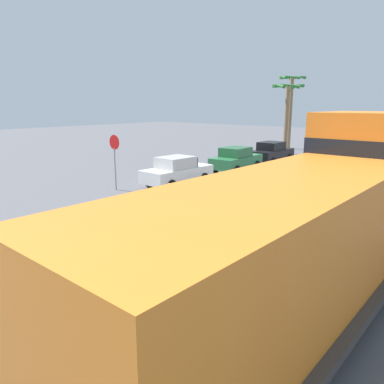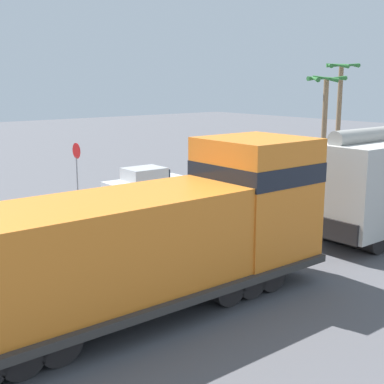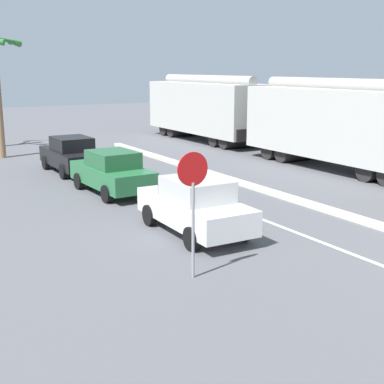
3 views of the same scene
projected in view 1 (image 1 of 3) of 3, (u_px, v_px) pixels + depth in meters
The scene contains 11 objects.
ground_plane at pixel (153, 236), 12.80m from camera, with size 120.00×120.00×0.00m, color #56565B.
median_curb at pixel (248, 201), 17.20m from camera, with size 0.36×36.00×0.16m, color beige.
lane_stripe at pixel (207, 194), 18.75m from camera, with size 0.14×36.00×0.01m, color silver.
locomotive at pixel (318, 226), 8.24m from camera, with size 3.10×11.61×4.20m.
parked_car_white at pixel (177, 171), 20.56m from camera, with size 1.91×4.24×1.62m.
parked_car_green at pixel (236, 159), 24.98m from camera, with size 1.98×4.27×1.62m.
parked_car_black at pixel (272, 152), 28.50m from camera, with size 1.88×4.22×1.62m.
cyclist at pixel (170, 209), 13.20m from camera, with size 1.29×1.21×1.71m.
stop_sign at pixel (115, 152), 19.31m from camera, with size 0.76×0.08×2.88m.
palm_tree_near at pixel (287, 100), 33.06m from camera, with size 2.73×2.78×6.27m.
palm_tree_far at pixel (291, 95), 36.69m from camera, with size 2.56×2.76×7.21m.
Camera 1 is at (8.92, -8.29, 4.43)m, focal length 35.00 mm.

